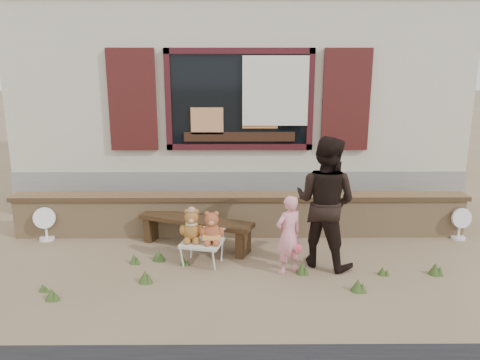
{
  "coord_description": "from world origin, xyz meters",
  "views": [
    {
      "loc": [
        -0.05,
        -6.01,
        2.67
      ],
      "look_at": [
        0.0,
        0.6,
        1.0
      ],
      "focal_mm": 35.0,
      "sensor_mm": 36.0,
      "label": 1
    }
  ],
  "objects_px": {
    "bench": "(196,226)",
    "teddy_bear_right": "(212,227)",
    "child": "(289,235)",
    "folding_chair": "(202,243)",
    "adult": "(325,202)",
    "teddy_bear_left": "(192,224)"
  },
  "relations": [
    {
      "from": "bench",
      "to": "teddy_bear_right",
      "type": "xyz_separation_m",
      "value": [
        0.27,
        -0.62,
        0.22
      ]
    },
    {
      "from": "teddy_bear_right",
      "to": "child",
      "type": "distance_m",
      "value": 1.03
    },
    {
      "from": "bench",
      "to": "child",
      "type": "bearing_deg",
      "value": -11.09
    },
    {
      "from": "folding_chair",
      "to": "adult",
      "type": "bearing_deg",
      "value": 13.31
    },
    {
      "from": "bench",
      "to": "folding_chair",
      "type": "relative_size",
      "value": 2.8
    },
    {
      "from": "bench",
      "to": "teddy_bear_left",
      "type": "xyz_separation_m",
      "value": [
        -0.0,
        -0.55,
        0.23
      ]
    },
    {
      "from": "teddy_bear_left",
      "to": "teddy_bear_right",
      "type": "relative_size",
      "value": 1.03
    },
    {
      "from": "child",
      "to": "adult",
      "type": "distance_m",
      "value": 0.67
    },
    {
      "from": "teddy_bear_left",
      "to": "child",
      "type": "distance_m",
      "value": 1.31
    },
    {
      "from": "folding_chair",
      "to": "teddy_bear_left",
      "type": "height_order",
      "value": "teddy_bear_left"
    },
    {
      "from": "teddy_bear_left",
      "to": "child",
      "type": "height_order",
      "value": "child"
    },
    {
      "from": "adult",
      "to": "bench",
      "type": "bearing_deg",
      "value": 15.05
    },
    {
      "from": "folding_chair",
      "to": "teddy_bear_left",
      "type": "relative_size",
      "value": 1.36
    },
    {
      "from": "folding_chair",
      "to": "child",
      "type": "distance_m",
      "value": 1.19
    },
    {
      "from": "teddy_bear_left",
      "to": "folding_chair",
      "type": "bearing_deg",
      "value": -0.0
    },
    {
      "from": "teddy_bear_right",
      "to": "child",
      "type": "relative_size",
      "value": 0.43
    },
    {
      "from": "folding_chair",
      "to": "teddy_bear_right",
      "type": "distance_m",
      "value": 0.29
    },
    {
      "from": "teddy_bear_right",
      "to": "folding_chair",
      "type": "bearing_deg",
      "value": -180.0
    },
    {
      "from": "folding_chair",
      "to": "bench",
      "type": "bearing_deg",
      "value": 117.01
    },
    {
      "from": "child",
      "to": "adult",
      "type": "relative_size",
      "value": 0.59
    },
    {
      "from": "bench",
      "to": "folding_chair",
      "type": "distance_m",
      "value": 0.61
    },
    {
      "from": "bench",
      "to": "teddy_bear_right",
      "type": "height_order",
      "value": "teddy_bear_right"
    }
  ]
}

